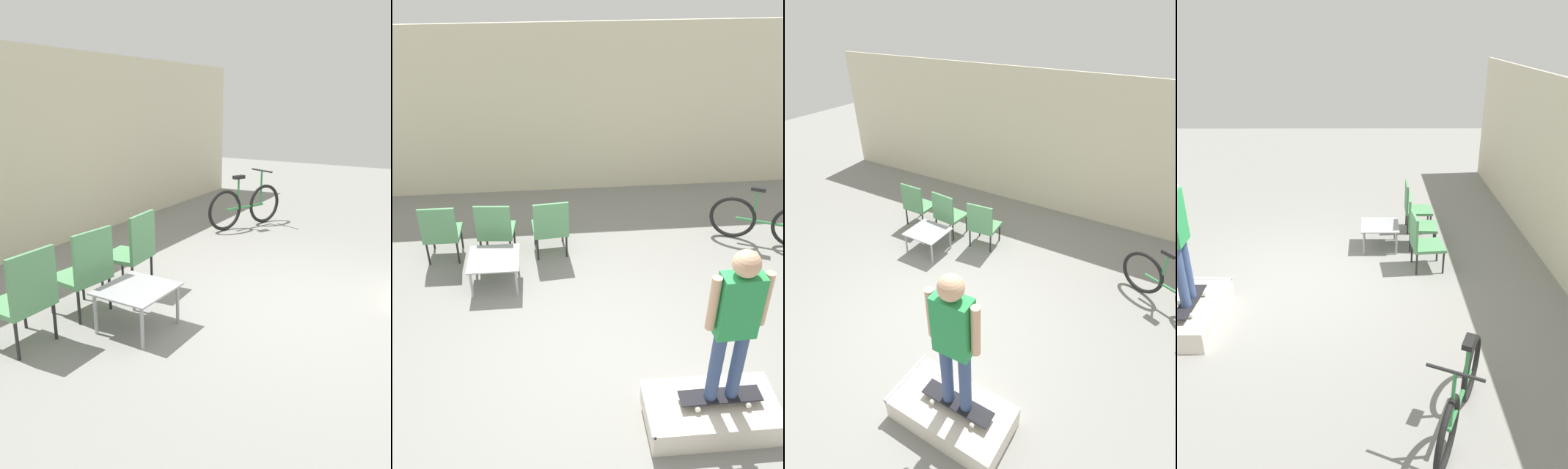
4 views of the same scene
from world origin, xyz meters
The scene contains 8 objects.
ground_plane centered at (0.00, 0.00, 0.00)m, with size 24.00×24.00×0.00m, color gray.
skate_ramp_box centered at (1.07, -1.22, 0.15)m, with size 1.38×0.72×0.32m.
skateboard_on_ramp centered at (1.14, -1.21, 0.38)m, with size 0.84×0.26×0.07m.
coffee_table centered at (-1.29, 1.37, 0.39)m, with size 0.71×0.67×0.45m.
patio_chair_left centered at (-2.09, 2.04, 0.52)m, with size 0.52×0.52×0.97m.
patio_chair_center centered at (-1.30, 2.04, 0.52)m, with size 0.56×0.56×0.97m.
patio_chair_right centered at (-0.48, 2.04, 0.52)m, with size 0.57×0.57×0.97m.
bicycle centered at (2.87, 2.08, 0.39)m, with size 1.56×0.77×1.02m.
Camera 4 is at (6.28, 1.20, 3.71)m, focal length 35.00 mm.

